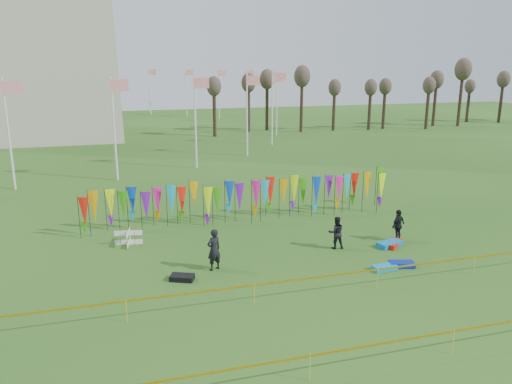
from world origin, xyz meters
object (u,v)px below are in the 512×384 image
object	(u,v)px
person_mid	(336,232)
kite_bag_turquoise	(384,268)
person_right	(398,225)
kite_bag_blue	(402,264)
kite_bag_red	(393,244)
kite_bag_black	(182,278)
kite_bag_teal	(390,244)
box_kite	(129,237)
person_left	(214,250)

from	to	relation	value
person_mid	kite_bag_turquoise	xyz separation A→B (m)	(0.95, -3.09, -0.71)
person_right	kite_bag_blue	size ratio (longest dim) A/B	1.53
person_mid	kite_bag_red	distance (m)	3.04
kite_bag_red	person_mid	bearing A→B (deg)	169.89
kite_bag_blue	kite_bag_red	world-z (taller)	kite_bag_red
person_right	kite_bag_turquoise	size ratio (longest dim) A/B	1.57
kite_bag_black	kite_bag_turquoise	bearing A→B (deg)	-9.28
person_right	kite_bag_teal	xyz separation A→B (m)	(-0.80, -0.62, -0.72)
box_kite	person_left	xyz separation A→B (m)	(3.54, -4.27, 0.56)
person_mid	kite_bag_blue	distance (m)	3.60
person_mid	kite_bag_red	size ratio (longest dim) A/B	1.26
person_left	kite_bag_black	xyz separation A→B (m)	(-1.54, -0.72, -0.84)
person_left	kite_bag_black	bearing A→B (deg)	0.92
kite_bag_red	kite_bag_teal	world-z (taller)	kite_bag_teal
kite_bag_turquoise	kite_bag_red	distance (m)	3.23
kite_bag_turquoise	person_mid	bearing A→B (deg)	107.10
person_mid	kite_bag_teal	xyz separation A→B (m)	(2.72, -0.55, -0.70)
person_left	kite_bag_turquoise	distance (m)	7.67
box_kite	kite_bag_teal	size ratio (longest dim) A/B	0.60
box_kite	kite_bag_blue	size ratio (longest dim) A/B	0.72
kite_bag_red	kite_bag_turquoise	bearing A→B (deg)	-127.39
kite_bag_turquoise	kite_bag_red	world-z (taller)	kite_bag_red
person_right	kite_bag_black	bearing A→B (deg)	-16.79
person_mid	kite_bag_blue	xyz separation A→B (m)	(1.89, -2.98, -0.71)
person_right	kite_bag_turquoise	xyz separation A→B (m)	(-2.58, -3.15, -0.74)
person_right	kite_bag_red	xyz separation A→B (m)	(-0.61, -0.59, -0.73)
kite_bag_teal	kite_bag_turquoise	bearing A→B (deg)	-124.99
kite_bag_black	person_mid	bearing A→B (deg)	11.73
person_right	kite_bag_black	distance (m)	11.58
kite_bag_turquoise	kite_bag_black	size ratio (longest dim) A/B	1.08
person_mid	person_right	xyz separation A→B (m)	(3.53, 0.07, 0.02)
person_left	person_mid	world-z (taller)	person_left
person_left	kite_bag_teal	xyz separation A→B (m)	(9.08, 0.37, -0.83)
kite_bag_teal	person_left	bearing A→B (deg)	-177.67
kite_bag_teal	person_mid	bearing A→B (deg)	168.47
box_kite	person_left	distance (m)	5.58
person_right	kite_bag_blue	distance (m)	3.53
box_kite	person_mid	size ratio (longest dim) A/B	0.48
kite_bag_red	kite_bag_teal	distance (m)	0.19
box_kite	kite_bag_teal	distance (m)	13.22
person_right	box_kite	bearing A→B (deg)	-39.04
kite_bag_black	kite_bag_teal	world-z (taller)	kite_bag_teal
person_left	kite_bag_red	xyz separation A→B (m)	(9.27, 0.40, -0.83)
kite_bag_teal	kite_bag_black	bearing A→B (deg)	-174.16
person_mid	kite_bag_red	xyz separation A→B (m)	(2.91, -0.52, -0.70)
kite_bag_teal	kite_bag_blue	bearing A→B (deg)	-108.93
box_kite	person_mid	distance (m)	10.46
box_kite	person_right	world-z (taller)	person_right
kite_bag_turquoise	kite_bag_teal	bearing A→B (deg)	55.01
kite_bag_red	kite_bag_black	xyz separation A→B (m)	(-10.81, -1.12, -0.00)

